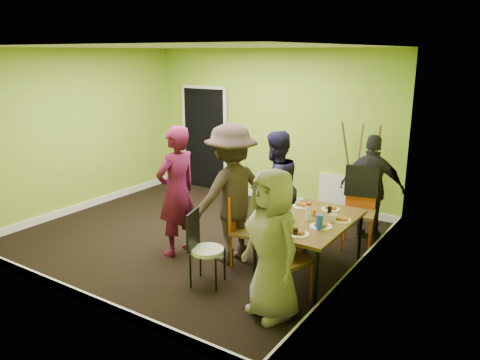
{
  "coord_description": "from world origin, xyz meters",
  "views": [
    {
      "loc": [
        4.24,
        -5.23,
        2.73
      ],
      "look_at": [
        0.81,
        0.0,
        1.01
      ],
      "focal_mm": 35.0,
      "sensor_mm": 36.0,
      "label": 1
    }
  ],
  "objects_px": {
    "chair_left_near": "(242,225)",
    "chair_bentwood": "(202,244)",
    "person_front_end": "(272,244)",
    "blue_bottle": "(320,222)",
    "chair_front_end": "(283,253)",
    "chair_left_far": "(280,211)",
    "orange_bottle": "(314,213)",
    "dining_table": "(312,224)",
    "chair_back_end": "(361,189)",
    "easel": "(360,173)",
    "person_back_end": "(372,188)",
    "person_left_near": "(231,194)",
    "person_left_far": "(275,189)",
    "thermos": "(308,213)",
    "person_standing": "(177,191)"
  },
  "relations": [
    {
      "from": "chair_left_near",
      "to": "chair_front_end",
      "type": "xyz_separation_m",
      "value": [
        0.93,
        -0.6,
        0.05
      ]
    },
    {
      "from": "chair_bentwood",
      "to": "person_left_near",
      "type": "distance_m",
      "value": 0.87
    },
    {
      "from": "person_left_far",
      "to": "easel",
      "type": "bearing_deg",
      "value": 176.82
    },
    {
      "from": "thermos",
      "to": "orange_bottle",
      "type": "relative_size",
      "value": 2.24
    },
    {
      "from": "blue_bottle",
      "to": "chair_front_end",
      "type": "bearing_deg",
      "value": -112.87
    },
    {
      "from": "chair_left_far",
      "to": "chair_left_near",
      "type": "height_order",
      "value": "chair_left_far"
    },
    {
      "from": "chair_bentwood",
      "to": "chair_left_near",
      "type": "bearing_deg",
      "value": 157.05
    },
    {
      "from": "easel",
      "to": "person_standing",
      "type": "relative_size",
      "value": 0.92
    },
    {
      "from": "easel",
      "to": "chair_left_near",
      "type": "bearing_deg",
      "value": -106.6
    },
    {
      "from": "chair_front_end",
      "to": "chair_bentwood",
      "type": "relative_size",
      "value": 1.15
    },
    {
      "from": "chair_bentwood",
      "to": "thermos",
      "type": "relative_size",
      "value": 4.69
    },
    {
      "from": "chair_back_end",
      "to": "chair_bentwood",
      "type": "relative_size",
      "value": 1.25
    },
    {
      "from": "chair_left_far",
      "to": "easel",
      "type": "bearing_deg",
      "value": 164.42
    },
    {
      "from": "dining_table",
      "to": "easel",
      "type": "bearing_deg",
      "value": 95.13
    },
    {
      "from": "dining_table",
      "to": "chair_back_end",
      "type": "bearing_deg",
      "value": 84.94
    },
    {
      "from": "person_back_end",
      "to": "person_front_end",
      "type": "relative_size",
      "value": 0.98
    },
    {
      "from": "easel",
      "to": "orange_bottle",
      "type": "distance_m",
      "value": 2.16
    },
    {
      "from": "chair_bentwood",
      "to": "person_left_near",
      "type": "height_order",
      "value": "person_left_near"
    },
    {
      "from": "person_left_far",
      "to": "chair_back_end",
      "type": "bearing_deg",
      "value": 145.26
    },
    {
      "from": "thermos",
      "to": "person_left_near",
      "type": "relative_size",
      "value": 0.11
    },
    {
      "from": "person_left_near",
      "to": "person_back_end",
      "type": "bearing_deg",
      "value": 163.56
    },
    {
      "from": "dining_table",
      "to": "chair_front_end",
      "type": "height_order",
      "value": "chair_front_end"
    },
    {
      "from": "person_back_end",
      "to": "chair_back_end",
      "type": "bearing_deg",
      "value": 60.93
    },
    {
      "from": "chair_left_far",
      "to": "orange_bottle",
      "type": "distance_m",
      "value": 0.81
    },
    {
      "from": "easel",
      "to": "person_standing",
      "type": "height_order",
      "value": "person_standing"
    },
    {
      "from": "blue_bottle",
      "to": "person_standing",
      "type": "bearing_deg",
      "value": -176.9
    },
    {
      "from": "chair_left_near",
      "to": "chair_front_end",
      "type": "relative_size",
      "value": 0.92
    },
    {
      "from": "dining_table",
      "to": "chair_back_end",
      "type": "height_order",
      "value": "chair_back_end"
    },
    {
      "from": "orange_bottle",
      "to": "person_left_near",
      "type": "relative_size",
      "value": 0.05
    },
    {
      "from": "easel",
      "to": "person_back_end",
      "type": "xyz_separation_m",
      "value": [
        0.42,
        -0.66,
        -0.02
      ]
    },
    {
      "from": "chair_back_end",
      "to": "person_front_end",
      "type": "bearing_deg",
      "value": 74.34
    },
    {
      "from": "dining_table",
      "to": "orange_bottle",
      "type": "relative_size",
      "value": 17.25
    },
    {
      "from": "chair_bentwood",
      "to": "blue_bottle",
      "type": "xyz_separation_m",
      "value": [
        1.22,
        0.63,
        0.33
      ]
    },
    {
      "from": "dining_table",
      "to": "person_back_end",
      "type": "height_order",
      "value": "person_back_end"
    },
    {
      "from": "chair_left_far",
      "to": "chair_bentwood",
      "type": "xyz_separation_m",
      "value": [
        -0.3,
        -1.39,
        -0.08
      ]
    },
    {
      "from": "thermos",
      "to": "orange_bottle",
      "type": "bearing_deg",
      "value": 87.47
    },
    {
      "from": "chair_bentwood",
      "to": "chair_back_end",
      "type": "bearing_deg",
      "value": 137.14
    },
    {
      "from": "person_left_near",
      "to": "blue_bottle",
      "type": "bearing_deg",
      "value": 105.27
    },
    {
      "from": "chair_back_end",
      "to": "orange_bottle",
      "type": "distance_m",
      "value": 1.28
    },
    {
      "from": "thermos",
      "to": "person_back_end",
      "type": "height_order",
      "value": "person_back_end"
    },
    {
      "from": "easel",
      "to": "orange_bottle",
      "type": "xyz_separation_m",
      "value": [
        0.18,
        -2.15,
        -0.02
      ]
    },
    {
      "from": "chair_left_near",
      "to": "chair_bentwood",
      "type": "xyz_separation_m",
      "value": [
        -0.09,
        -0.75,
        -0.03
      ]
    },
    {
      "from": "chair_left_near",
      "to": "blue_bottle",
      "type": "height_order",
      "value": "chair_left_near"
    },
    {
      "from": "person_standing",
      "to": "person_left_near",
      "type": "relative_size",
      "value": 0.97
    },
    {
      "from": "chair_back_end",
      "to": "chair_front_end",
      "type": "relative_size",
      "value": 1.09
    },
    {
      "from": "thermos",
      "to": "person_standing",
      "type": "relative_size",
      "value": 0.11
    },
    {
      "from": "chair_bentwood",
      "to": "person_front_end",
      "type": "xyz_separation_m",
      "value": [
        1.04,
        -0.16,
        0.3
      ]
    },
    {
      "from": "blue_bottle",
      "to": "person_back_end",
      "type": "bearing_deg",
      "value": 89.9
    },
    {
      "from": "easel",
      "to": "person_back_end",
      "type": "height_order",
      "value": "easel"
    },
    {
      "from": "person_left_near",
      "to": "person_front_end",
      "type": "relative_size",
      "value": 1.15
    }
  ]
}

